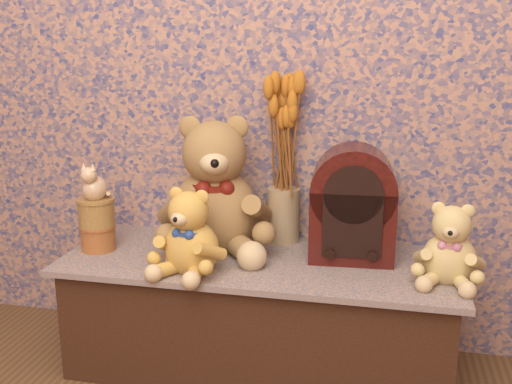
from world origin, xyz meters
TOP-DOWN VIEW (x-y plane):
  - display_shelf at (0.00, 1.25)m, footprint 1.30×0.52m
  - teddy_large at (-0.17, 1.33)m, footprint 0.51×0.56m
  - teddy_medium at (-0.18, 1.10)m, footprint 0.28×0.31m
  - teddy_small at (0.59, 1.19)m, footprint 0.24×0.27m
  - cathedral_radio at (0.30, 1.33)m, footprint 0.28×0.21m
  - ceramic_vase at (0.05, 1.45)m, footprint 0.13×0.13m
  - dried_stalks at (0.05, 1.45)m, footprint 0.32×0.32m
  - biscuit_tin_lower at (-0.56, 1.22)m, footprint 0.14×0.14m
  - biscuit_tin_upper at (-0.56, 1.22)m, footprint 0.16×0.16m
  - cat_figurine at (-0.56, 1.22)m, footprint 0.10×0.11m

SIDE VIEW (x-z plane):
  - display_shelf at x=0.00m, z-range 0.00..0.40m
  - biscuit_tin_lower at x=-0.56m, z-range 0.40..0.48m
  - ceramic_vase at x=0.05m, z-range 0.40..0.59m
  - teddy_small at x=0.59m, z-range 0.40..0.66m
  - biscuit_tin_upper at x=-0.56m, z-range 0.48..0.58m
  - teddy_medium at x=-0.18m, z-range 0.40..0.68m
  - cathedral_radio at x=0.30m, z-range 0.40..0.77m
  - cat_figurine at x=-0.56m, z-range 0.58..0.71m
  - teddy_large at x=-0.17m, z-range 0.40..0.89m
  - dried_stalks at x=0.05m, z-range 0.59..1.05m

